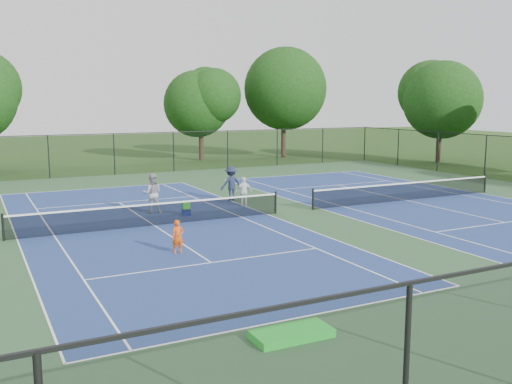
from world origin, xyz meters
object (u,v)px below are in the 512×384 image
tree_back_c (201,99)px  bystander_b (231,183)px  child_player (178,237)px  ball_hopper (186,205)px  instructor (152,193)px  bystander_a (244,191)px  ball_crate (186,212)px  tree_back_d (284,85)px  tree_side_e (441,95)px

tree_back_c → bystander_b: (-6.44, -20.74, -4.55)m
child_player → ball_hopper: child_player is taller
instructor → ball_hopper: (1.21, -1.33, -0.45)m
bystander_a → tree_back_c: bearing=-101.3°
child_player → ball_crate: 6.71m
bystander_a → bystander_b: bystander_b is taller
tree_back_d → ball_crate: size_ratio=28.12×
ball_crate → ball_hopper: bearing=0.0°
instructor → bystander_b: size_ratio=1.02×
tree_back_c → child_player: size_ratio=7.06×
tree_back_d → bystander_b: tree_back_d is taller
child_player → tree_back_d: bearing=56.3°
tree_back_d → instructor: tree_back_d is taller
instructor → ball_crate: size_ratio=5.16×
bystander_a → tree_side_e: bearing=-150.2°
tree_back_d → ball_hopper: 29.52m
child_player → ball_hopper: bearing=69.6°
ball_hopper → ball_crate: bearing=0.0°
ball_hopper → instructor: bearing=132.2°
bystander_b → bystander_a: bearing=83.6°
instructor → ball_crate: instructor is taller
ball_crate → ball_hopper: ball_hopper is taller
tree_back_d → tree_side_e: (10.00, -10.00, -1.02)m
tree_back_c → ball_hopper: tree_back_c is taller
instructor → bystander_a: (4.74, -0.25, -0.21)m
tree_back_d → tree_back_c: bearing=172.9°
child_player → instructor: size_ratio=0.63×
instructor → bystander_b: (4.79, 1.45, -0.02)m
bystander_b → tree_back_c: bearing=-112.1°
tree_back_c → bystander_b: size_ratio=4.51×
tree_back_d → child_player: (-20.56, -28.71, -6.23)m
tree_side_e → bystander_a: size_ratio=5.97×
tree_back_d → ball_hopper: size_ratio=28.01×
tree_back_d → instructor: size_ratio=5.45×
tree_side_e → ball_crate: tree_side_e is taller
bystander_a → bystander_b: 1.71m
tree_back_c → ball_crate: tree_back_c is taller
instructor → ball_hopper: instructor is taller
ball_crate → bystander_a: bearing=17.0°
tree_back_c → ball_hopper: size_ratio=22.69×
bystander_b → ball_crate: bystander_b is taller
bystander_a → child_player: bearing=54.9°
tree_back_d → bystander_b: 25.15m
ball_crate → bystander_b: bearing=37.8°
tree_side_e → child_player: tree_side_e is taller
tree_back_c → child_player: (-12.56, -29.71, -4.89)m
bystander_a → ball_crate: 3.74m
bystander_a → ball_crate: bearing=21.7°
instructor → tree_back_c: bearing=-100.6°
instructor → bystander_a: size_ratio=1.28×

